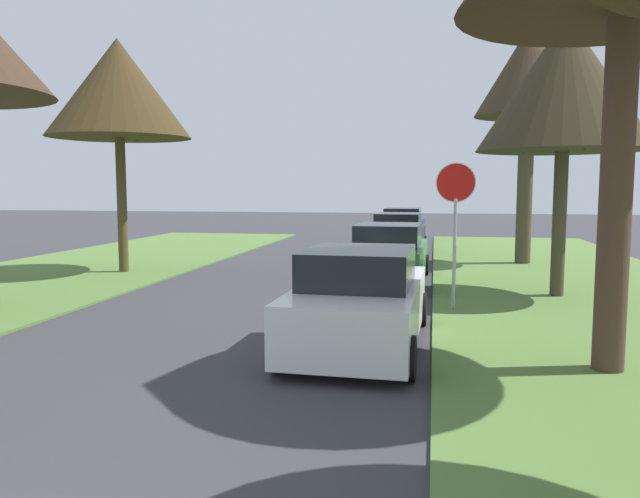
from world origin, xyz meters
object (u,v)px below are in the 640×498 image
(street_tree_right_mid_b, at_px, (565,84))
(parked_sedan_navy, at_px, (403,226))
(parked_sedan_white, at_px, (360,301))
(parked_sedan_green, at_px, (389,256))
(parked_sedan_black, at_px, (398,236))
(street_tree_right_far, at_px, (529,75))
(stop_sign_far, at_px, (455,203))
(street_tree_left_mid_b, at_px, (118,89))

(street_tree_right_mid_b, distance_m, parked_sedan_navy, 15.38)
(parked_sedan_white, xyz_separation_m, parked_sedan_green, (-0.02, 6.54, 0.00))
(parked_sedan_green, distance_m, parked_sedan_black, 6.94)
(street_tree_right_far, distance_m, parked_sedan_white, 13.14)
(stop_sign_far, bearing_deg, street_tree_left_mid_b, 157.62)
(parked_sedan_white, xyz_separation_m, parked_sedan_navy, (-0.30, 19.31, 0.00))
(parked_sedan_black, bearing_deg, parked_sedan_green, -88.73)
(street_tree_right_mid_b, bearing_deg, street_tree_right_far, 89.14)
(parked_sedan_black, bearing_deg, street_tree_right_mid_b, -63.92)
(stop_sign_far, xyz_separation_m, street_tree_left_mid_b, (-9.40, 3.87, 3.14))
(parked_sedan_white, bearing_deg, street_tree_right_far, 70.42)
(stop_sign_far, relative_size, parked_sedan_green, 0.67)
(street_tree_right_mid_b, bearing_deg, parked_sedan_navy, 106.57)
(stop_sign_far, bearing_deg, parked_sedan_navy, 96.50)
(street_tree_right_far, relative_size, parked_sedan_navy, 1.71)
(stop_sign_far, distance_m, parked_sedan_navy, 16.39)
(street_tree_right_mid_b, bearing_deg, parked_sedan_green, 159.86)
(street_tree_right_mid_b, distance_m, street_tree_left_mid_b, 11.94)
(street_tree_left_mid_b, relative_size, parked_sedan_white, 1.51)
(parked_sedan_black, bearing_deg, parked_sedan_navy, 91.23)
(street_tree_left_mid_b, xyz_separation_m, parked_sedan_navy, (7.55, 12.34, -4.61))
(street_tree_left_mid_b, height_order, parked_sedan_black, street_tree_left_mid_b)
(stop_sign_far, height_order, street_tree_left_mid_b, street_tree_left_mid_b)
(street_tree_right_mid_b, bearing_deg, parked_sedan_white, -127.60)
(parked_sedan_green, bearing_deg, parked_sedan_black, 91.27)
(street_tree_left_mid_b, xyz_separation_m, parked_sedan_green, (7.83, -0.42, -4.61))
(parked_sedan_black, bearing_deg, stop_sign_far, -80.59)
(street_tree_right_far, bearing_deg, parked_sedan_navy, 118.32)
(parked_sedan_black, bearing_deg, street_tree_right_far, -27.58)
(street_tree_right_mid_b, xyz_separation_m, street_tree_left_mid_b, (-11.78, 1.87, 0.53))
(parked_sedan_navy, bearing_deg, stop_sign_far, -83.50)
(parked_sedan_white, bearing_deg, street_tree_right_mid_b, 52.40)
(street_tree_left_mid_b, distance_m, parked_sedan_black, 11.08)
(street_tree_right_far, height_order, parked_sedan_white, street_tree_right_far)
(street_tree_left_mid_b, bearing_deg, parked_sedan_green, -3.07)
(street_tree_right_far, height_order, parked_sedan_black, street_tree_right_far)
(stop_sign_far, relative_size, street_tree_right_far, 0.39)
(street_tree_right_far, bearing_deg, parked_sedan_green, -130.42)
(parked_sedan_green, relative_size, parked_sedan_navy, 1.00)
(stop_sign_far, bearing_deg, parked_sedan_black, 99.41)
(street_tree_right_far, xyz_separation_m, parked_sedan_black, (-4.20, 2.19, -5.39))
(street_tree_right_far, bearing_deg, parked_sedan_white, -109.58)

